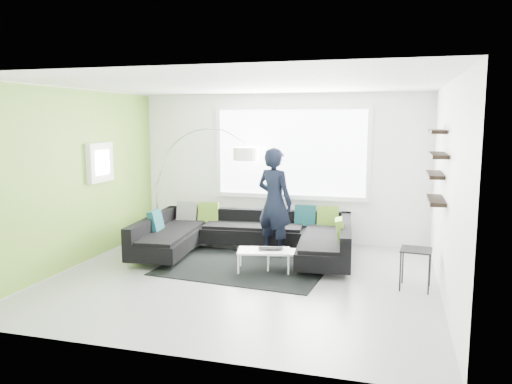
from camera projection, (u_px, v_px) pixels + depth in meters
ground at (242, 278)px, 7.32m from camera, size 5.50×5.50×0.00m
room_shell at (249, 155)px, 7.25m from camera, size 5.54×5.04×2.82m
sectional_sofa at (246, 238)px, 8.44m from camera, size 3.68×2.47×0.75m
rug at (245, 267)px, 7.88m from camera, size 2.68×2.05×0.01m
coffee_table at (276, 259)px, 7.71m from camera, size 1.13×0.81×0.34m
arc_lamp at (156, 185)px, 9.51m from camera, size 1.99×0.49×2.17m
side_table at (415, 269)px, 6.84m from camera, size 0.45×0.45×0.56m
person at (274, 202)px, 8.47m from camera, size 0.99×0.93×1.85m
laptop at (271, 250)px, 7.59m from camera, size 0.50×0.44×0.03m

